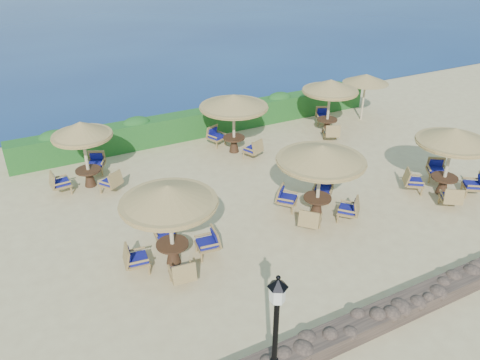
% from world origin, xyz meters
% --- Properties ---
extents(ground, '(120.00, 120.00, 0.00)m').
position_xyz_m(ground, '(0.00, 0.00, 0.00)').
color(ground, '#CDB882').
rests_on(ground, ground).
extents(hedge, '(18.00, 0.90, 1.20)m').
position_xyz_m(hedge, '(0.00, 7.20, 0.60)').
color(hedge, '#184D1B').
rests_on(hedge, ground).
extents(stone_wall, '(15.00, 0.65, 0.44)m').
position_xyz_m(stone_wall, '(0.00, -6.20, 0.22)').
color(stone_wall, brown).
rests_on(stone_wall, ground).
extents(lamp_post, '(0.44, 0.44, 3.31)m').
position_xyz_m(lamp_post, '(-4.80, -6.80, 1.55)').
color(lamp_post, black).
rests_on(lamp_post, ground).
extents(extra_parasol, '(2.30, 2.30, 2.41)m').
position_xyz_m(extra_parasol, '(7.80, 5.20, 2.17)').
color(extra_parasol, beige).
rests_on(extra_parasol, ground).
extents(cafe_set_0, '(2.86, 2.86, 2.65)m').
position_xyz_m(cafe_set_0, '(-5.03, -1.47, 1.83)').
color(cafe_set_0, beige).
rests_on(cafe_set_0, ground).
extents(cafe_set_1, '(3.01, 3.01, 2.65)m').
position_xyz_m(cafe_set_1, '(0.32, -1.25, 1.87)').
color(cafe_set_1, beige).
rests_on(cafe_set_1, ground).
extents(cafe_set_2, '(2.70, 2.70, 2.65)m').
position_xyz_m(cafe_set_2, '(5.38, -2.22, 1.78)').
color(cafe_set_2, beige).
rests_on(cafe_set_2, ground).
extents(cafe_set_3, '(2.54, 2.77, 2.65)m').
position_xyz_m(cafe_set_3, '(-6.24, 4.50, 1.75)').
color(cafe_set_3, beige).
rests_on(cafe_set_3, ground).
extents(cafe_set_4, '(2.98, 2.98, 2.65)m').
position_xyz_m(cafe_set_4, '(0.12, 4.71, 2.04)').
color(cafe_set_4, beige).
rests_on(cafe_set_4, ground).
extents(cafe_set_5, '(2.64, 2.83, 2.65)m').
position_xyz_m(cafe_set_5, '(5.12, 4.59, 1.98)').
color(cafe_set_5, beige).
rests_on(cafe_set_5, ground).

